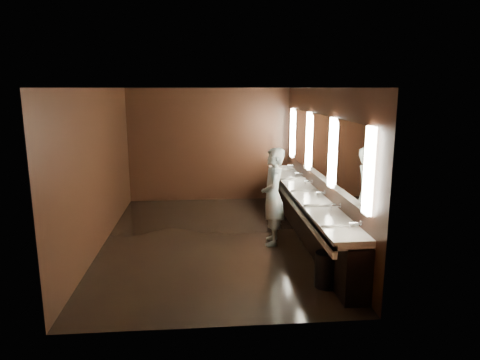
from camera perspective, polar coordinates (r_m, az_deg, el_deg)
floor at (r=8.13m, az=-3.63°, el=-7.99°), size 6.00×6.00×0.00m
ceiling at (r=7.63m, az=-3.92°, el=12.17°), size 4.00×6.00×0.02m
wall_back at (r=10.72m, az=-4.12°, el=4.66°), size 4.00×0.02×2.80m
wall_front at (r=4.84m, az=-2.99°, el=-4.64°), size 4.00×0.02×2.80m
wall_left at (r=7.97m, az=-18.30°, el=1.46°), size 0.02×6.00×2.80m
wall_right at (r=8.05m, az=10.63°, el=1.96°), size 0.02×6.00×2.80m
sink_counter at (r=8.20m, az=8.98°, el=-4.28°), size 0.55×5.40×1.01m
mirror_band at (r=7.99m, az=10.59°, el=4.43°), size 0.06×5.03×1.15m
person at (r=7.72m, az=4.42°, el=-2.21°), size 0.50×0.69×1.77m
trash_bin at (r=6.36m, az=11.44°, el=-11.63°), size 0.33×0.33×0.51m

